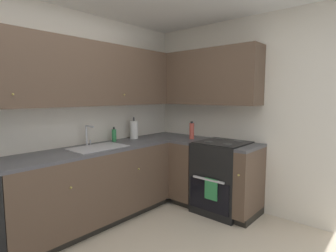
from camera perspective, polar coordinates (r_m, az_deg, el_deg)
The scene contains 14 objects.
wall_back at distance 3.26m, azimuth -25.78°, elevation 1.30°, with size 4.21×0.05×2.51m, color silver.
wall_right at distance 3.64m, azimuth 18.60°, elevation 2.07°, with size 0.05×3.26×2.51m, color silver.
lower_cabinets_back at distance 3.35m, azimuth -15.71°, elevation -12.46°, with size 2.02×0.62×0.87m.
countertop_back at distance 3.23m, azimuth -15.96°, elevation -4.88°, with size 3.23×0.60×0.04m, color #4C4C51.
lower_cabinets_right at distance 3.75m, azimuth 8.37°, elevation -10.23°, with size 0.62×1.12×0.87m.
countertop_right at distance 3.64m, azimuth 8.47°, elevation -3.43°, with size 0.60×1.12×0.03m.
oven_range at distance 3.65m, azimuth 11.46°, elevation -10.41°, with size 0.68×0.62×1.06m.
upper_cabinets_back at distance 3.21m, azimuth -20.26°, elevation 10.48°, with size 2.91×0.34×0.74m.
upper_cabinets_right at distance 3.83m, azimuth 7.16°, elevation 10.10°, with size 0.32×1.66×0.74m.
sink at distance 3.24m, azimuth -14.61°, elevation -5.19°, with size 0.64×0.40×0.10m.
faucet at distance 3.39m, azimuth -16.65°, elevation -1.55°, with size 0.07×0.16×0.25m.
soap_bottle at distance 3.62m, azimuth -11.36°, elevation -1.92°, with size 0.06×0.06×0.19m.
paper_towel_roll at distance 3.81m, azimuth -7.22°, elevation -0.79°, with size 0.11×0.11×0.31m.
oil_bottle at distance 3.77m, azimuth 5.05°, elevation -1.02°, with size 0.07×0.07×0.25m.
Camera 1 is at (-1.28, -1.38, 1.51)m, focal length 28.76 mm.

